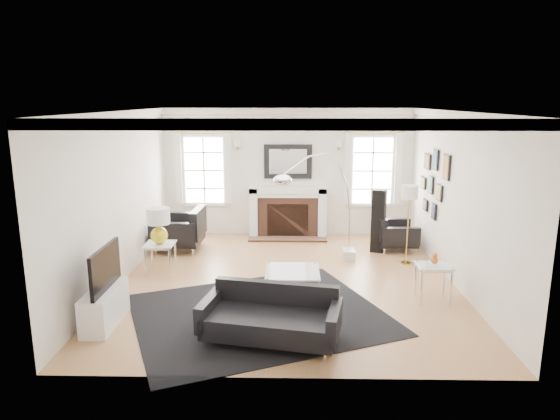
{
  "coord_description": "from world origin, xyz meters",
  "views": [
    {
      "loc": [
        0.04,
        -7.93,
        2.98
      ],
      "look_at": [
        -0.12,
        0.3,
        1.15
      ],
      "focal_mm": 32.0,
      "sensor_mm": 36.0,
      "label": 1
    }
  ],
  "objects_px": {
    "armchair_right": "(393,234)",
    "gourd_lamp": "(159,223)",
    "sofa": "(271,318)",
    "armchair_left": "(182,231)",
    "coffee_table": "(292,273)",
    "fireplace": "(288,212)",
    "arc_floor_lamp": "(318,205)"
  },
  "relations": [
    {
      "from": "armchair_left",
      "to": "gourd_lamp",
      "type": "relative_size",
      "value": 1.72
    },
    {
      "from": "armchair_right",
      "to": "gourd_lamp",
      "type": "relative_size",
      "value": 1.41
    },
    {
      "from": "armchair_left",
      "to": "gourd_lamp",
      "type": "bearing_deg",
      "value": -92.85
    },
    {
      "from": "sofa",
      "to": "armchair_left",
      "type": "distance_m",
      "value": 4.32
    },
    {
      "from": "coffee_table",
      "to": "armchair_right",
      "type": "bearing_deg",
      "value": 49.38
    },
    {
      "from": "fireplace",
      "to": "gourd_lamp",
      "type": "bearing_deg",
      "value": -131.44
    },
    {
      "from": "fireplace",
      "to": "armchair_left",
      "type": "height_order",
      "value": "fireplace"
    },
    {
      "from": "fireplace",
      "to": "coffee_table",
      "type": "distance_m",
      "value": 3.35
    },
    {
      "from": "armchair_right",
      "to": "coffee_table",
      "type": "bearing_deg",
      "value": -130.62
    },
    {
      "from": "gourd_lamp",
      "to": "arc_floor_lamp",
      "type": "height_order",
      "value": "arc_floor_lamp"
    },
    {
      "from": "coffee_table",
      "to": "gourd_lamp",
      "type": "height_order",
      "value": "gourd_lamp"
    },
    {
      "from": "coffee_table",
      "to": "arc_floor_lamp",
      "type": "distance_m",
      "value": 1.55
    },
    {
      "from": "gourd_lamp",
      "to": "armchair_left",
      "type": "bearing_deg",
      "value": 87.15
    },
    {
      "from": "sofa",
      "to": "gourd_lamp",
      "type": "bearing_deg",
      "value": 129.79
    },
    {
      "from": "coffee_table",
      "to": "gourd_lamp",
      "type": "bearing_deg",
      "value": 159.64
    },
    {
      "from": "fireplace",
      "to": "coffee_table",
      "type": "height_order",
      "value": "fireplace"
    },
    {
      "from": "gourd_lamp",
      "to": "armchair_right",
      "type": "bearing_deg",
      "value": 19.58
    },
    {
      "from": "sofa",
      "to": "armchair_right",
      "type": "bearing_deg",
      "value": 59.65
    },
    {
      "from": "armchair_left",
      "to": "arc_floor_lamp",
      "type": "bearing_deg",
      "value": -21.36
    },
    {
      "from": "coffee_table",
      "to": "arc_floor_lamp",
      "type": "relative_size",
      "value": 0.39
    },
    {
      "from": "fireplace",
      "to": "armchair_right",
      "type": "height_order",
      "value": "fireplace"
    },
    {
      "from": "coffee_table",
      "to": "arc_floor_lamp",
      "type": "bearing_deg",
      "value": 69.63
    },
    {
      "from": "sofa",
      "to": "armchair_right",
      "type": "height_order",
      "value": "armchair_right"
    },
    {
      "from": "armchair_left",
      "to": "arc_floor_lamp",
      "type": "distance_m",
      "value": 2.97
    },
    {
      "from": "fireplace",
      "to": "sofa",
      "type": "distance_m",
      "value": 4.92
    },
    {
      "from": "armchair_left",
      "to": "coffee_table",
      "type": "bearing_deg",
      "value": -45.86
    },
    {
      "from": "armchair_left",
      "to": "coffee_table",
      "type": "height_order",
      "value": "armchair_left"
    },
    {
      "from": "armchair_left",
      "to": "gourd_lamp",
      "type": "distance_m",
      "value": 1.53
    },
    {
      "from": "armchair_right",
      "to": "fireplace",
      "type": "bearing_deg",
      "value": 156.14
    },
    {
      "from": "coffee_table",
      "to": "gourd_lamp",
      "type": "xyz_separation_m",
      "value": [
        -2.29,
        0.85,
        0.57
      ]
    },
    {
      "from": "coffee_table",
      "to": "fireplace",
      "type": "bearing_deg",
      "value": 91.51
    },
    {
      "from": "sofa",
      "to": "coffee_table",
      "type": "xyz_separation_m",
      "value": [
        0.27,
        1.57,
        0.03
      ]
    }
  ]
}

